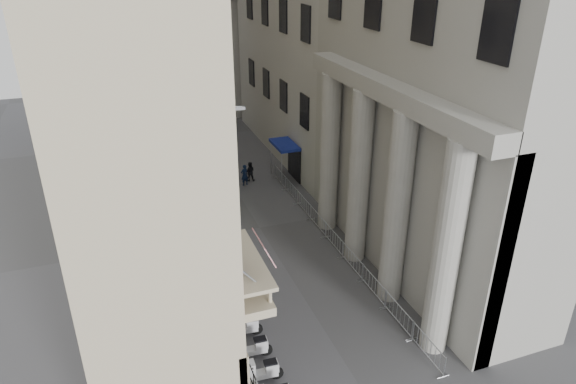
% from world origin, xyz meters
% --- Properties ---
extents(iron_fence, '(0.30, 28.00, 1.40)m').
position_xyz_m(iron_fence, '(-4.30, 18.00, 0.00)').
color(iron_fence, black).
rests_on(iron_fence, ground).
extents(blue_awning, '(1.60, 3.00, 3.00)m').
position_xyz_m(blue_awning, '(4.15, 26.00, 0.00)').
color(blue_awning, navy).
rests_on(blue_awning, ground).
extents(scooter_2, '(1.43, 0.64, 1.50)m').
position_xyz_m(scooter_2, '(-3.68, 6.55, 0.00)').
color(scooter_2, silver).
rests_on(scooter_2, ground).
extents(scooter_3, '(1.43, 0.64, 1.50)m').
position_xyz_m(scooter_3, '(-3.68, 8.03, 0.00)').
color(scooter_3, silver).
rests_on(scooter_3, ground).
extents(scooter_4, '(1.43, 0.64, 1.50)m').
position_xyz_m(scooter_4, '(-3.68, 9.50, 0.00)').
color(scooter_4, silver).
rests_on(scooter_4, ground).
extents(scooter_5, '(1.43, 0.64, 1.50)m').
position_xyz_m(scooter_5, '(-3.68, 10.98, 0.00)').
color(scooter_5, silver).
rests_on(scooter_5, ground).
extents(scooter_6, '(1.43, 0.64, 1.50)m').
position_xyz_m(scooter_6, '(-3.68, 12.45, 0.00)').
color(scooter_6, silver).
rests_on(scooter_6, ground).
extents(scooter_7, '(1.43, 0.64, 1.50)m').
position_xyz_m(scooter_7, '(-3.68, 13.93, 0.00)').
color(scooter_7, silver).
rests_on(scooter_7, ground).
extents(scooter_8, '(1.43, 0.64, 1.50)m').
position_xyz_m(scooter_8, '(-3.68, 15.40, 0.00)').
color(scooter_8, silver).
rests_on(scooter_8, ground).
extents(scooter_9, '(1.43, 0.64, 1.50)m').
position_xyz_m(scooter_9, '(-3.68, 16.87, 0.00)').
color(scooter_9, silver).
rests_on(scooter_9, ground).
extents(scooter_10, '(1.43, 0.64, 1.50)m').
position_xyz_m(scooter_10, '(-3.68, 18.35, 0.00)').
color(scooter_10, silver).
rests_on(scooter_10, ground).
extents(scooter_11, '(1.43, 0.64, 1.50)m').
position_xyz_m(scooter_11, '(-3.68, 19.82, 0.00)').
color(scooter_11, silver).
rests_on(scooter_11, ground).
extents(barrier_0, '(0.60, 2.40, 1.10)m').
position_xyz_m(barrier_0, '(3.56, 5.37, 0.00)').
color(barrier_0, '#B4B7BC').
rests_on(barrier_0, ground).
extents(barrier_1, '(0.60, 2.40, 1.10)m').
position_xyz_m(barrier_1, '(3.56, 7.87, 0.00)').
color(barrier_1, '#B4B7BC').
rests_on(barrier_1, ground).
extents(barrier_2, '(0.60, 2.40, 1.10)m').
position_xyz_m(barrier_2, '(3.56, 10.37, 0.00)').
color(barrier_2, '#B4B7BC').
rests_on(barrier_2, ground).
extents(barrier_3, '(0.60, 2.40, 1.10)m').
position_xyz_m(barrier_3, '(3.56, 12.87, 0.00)').
color(barrier_3, '#B4B7BC').
rests_on(barrier_3, ground).
extents(barrier_4, '(0.60, 2.40, 1.10)m').
position_xyz_m(barrier_4, '(3.56, 15.37, 0.00)').
color(barrier_4, '#B4B7BC').
rests_on(barrier_4, ground).
extents(barrier_5, '(0.60, 2.40, 1.10)m').
position_xyz_m(barrier_5, '(3.56, 17.87, 0.00)').
color(barrier_5, '#B4B7BC').
rests_on(barrier_5, ground).
extents(barrier_6, '(0.60, 2.40, 1.10)m').
position_xyz_m(barrier_6, '(3.56, 20.37, 0.00)').
color(barrier_6, '#B4B7BC').
rests_on(barrier_6, ground).
extents(barrier_7, '(0.60, 2.40, 1.10)m').
position_xyz_m(barrier_7, '(3.56, 22.87, 0.00)').
color(barrier_7, '#B4B7BC').
rests_on(barrier_7, ground).
extents(barrier_8, '(0.60, 2.40, 1.10)m').
position_xyz_m(barrier_8, '(3.56, 25.37, 0.00)').
color(barrier_8, '#B4B7BC').
rests_on(barrier_8, ground).
extents(security_tent, '(4.36, 4.36, 3.54)m').
position_xyz_m(security_tent, '(-2.89, 26.86, 2.96)').
color(security_tent, silver).
rests_on(security_tent, ground).
extents(street_lamp, '(2.93, 0.42, 8.99)m').
position_xyz_m(street_lamp, '(-3.82, 16.91, 5.41)').
color(street_lamp, gray).
rests_on(street_lamp, ground).
extents(info_kiosk, '(0.62, 0.98, 1.99)m').
position_xyz_m(info_kiosk, '(-4.19, 21.75, 1.01)').
color(info_kiosk, black).
rests_on(info_kiosk, ground).
extents(pedestrian_a, '(0.70, 0.56, 1.68)m').
position_xyz_m(pedestrian_a, '(0.89, 26.02, 0.84)').
color(pedestrian_a, black).
rests_on(pedestrian_a, ground).
extents(pedestrian_b, '(0.91, 0.80, 1.56)m').
position_xyz_m(pedestrian_b, '(1.50, 26.69, 0.78)').
color(pedestrian_b, black).
rests_on(pedestrian_b, ground).
extents(pedestrian_c, '(0.93, 0.80, 1.61)m').
position_xyz_m(pedestrian_c, '(0.32, 34.66, 0.81)').
color(pedestrian_c, black).
rests_on(pedestrian_c, ground).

